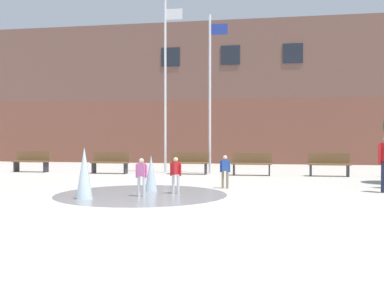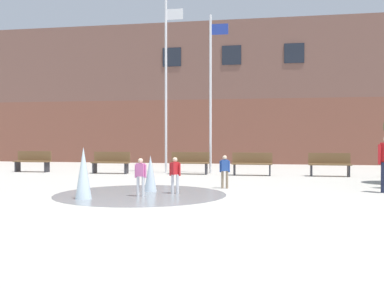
{
  "view_description": "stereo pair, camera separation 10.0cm",
  "coord_description": "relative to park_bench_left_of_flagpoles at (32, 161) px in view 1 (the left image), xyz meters",
  "views": [
    {
      "loc": [
        2.19,
        -7.96,
        1.53
      ],
      "look_at": [
        -0.35,
        6.85,
        1.3
      ],
      "focal_mm": 42.0,
      "sensor_mm": 36.0,
      "label": 1
    },
    {
      "loc": [
        2.29,
        -7.94,
        1.53
      ],
      "look_at": [
        -0.35,
        6.85,
        1.3
      ],
      "focal_mm": 42.0,
      "sensor_mm": 36.0,
      "label": 2
    }
  ],
  "objects": [
    {
      "name": "child_running",
      "position": [
        9.0,
        -4.9,
        0.1
      ],
      "size": [
        0.31,
        0.17,
        0.99
      ],
      "rotation": [
        0.0,
        0.0,
        0.23
      ],
      "color": "#89755B",
      "rests_on": "ground"
    },
    {
      "name": "park_bench_near_trashcan",
      "position": [
        12.6,
        -0.06,
        0.0
      ],
      "size": [
        1.6,
        0.44,
        0.91
      ],
      "color": "#28282D",
      "rests_on": "ground"
    },
    {
      "name": "park_bench_left_of_flagpoles",
      "position": [
        0.0,
        0.0,
        0.0
      ],
      "size": [
        1.6,
        0.44,
        0.91
      ],
      "color": "#28282D",
      "rests_on": "ground"
    },
    {
      "name": "park_bench_under_right_flagpole",
      "position": [
        9.61,
        -0.17,
        0.0
      ],
      "size": [
        1.6,
        0.44,
        0.91
      ],
      "color": "#28282D",
      "rests_on": "ground"
    },
    {
      "name": "flagpole_right",
      "position": [
        7.85,
        0.62,
        3.1
      ],
      "size": [
        0.8,
        0.1,
        6.7
      ],
      "color": "silver",
      "rests_on": "ground"
    },
    {
      "name": "flagpole_left",
      "position": [
        5.91,
        0.62,
        3.47
      ],
      "size": [
        0.8,
        0.1,
        7.42
      ],
      "color": "silver",
      "rests_on": "ground"
    },
    {
      "name": "ground_plane",
      "position": [
        8.09,
        -10.28,
        -0.48
      ],
      "size": [
        100.0,
        100.0,
        0.0
      ],
      "primitive_type": "plane",
      "color": "#B2ADA3"
    },
    {
      "name": "child_in_fountain",
      "position": [
        7.06,
        -7.11,
        0.1
      ],
      "size": [
        0.31,
        0.16,
        0.99
      ],
      "rotation": [
        0.0,
        0.0,
        2.96
      ],
      "color": "silver",
      "rests_on": "ground"
    },
    {
      "name": "library_building",
      "position": [
        8.09,
        10.53,
        3.66
      ],
      "size": [
        36.0,
        6.05,
        8.27
      ],
      "color": "brown",
      "rests_on": "ground"
    },
    {
      "name": "park_bench_center",
      "position": [
        7.03,
        0.04,
        0.0
      ],
      "size": [
        1.6,
        0.44,
        0.91
      ],
      "color": "#28282D",
      "rests_on": "ground"
    },
    {
      "name": "park_bench_under_left_flagpole",
      "position": [
        3.7,
        -0.23,
        0.0
      ],
      "size": [
        1.6,
        0.44,
        0.91
      ],
      "color": "#28282D",
      "rests_on": "ground"
    },
    {
      "name": "child_with_pink_shirt",
      "position": [
        7.81,
        -6.39,
        0.1
      ],
      "size": [
        0.31,
        0.24,
        0.99
      ],
      "rotation": [
        0.0,
        0.0,
        0.93
      ],
      "color": "silver",
      "rests_on": "ground"
    },
    {
      "name": "splash_fountain",
      "position": [
        6.49,
        -6.98,
        -0.08
      ],
      "size": [
        4.58,
        4.58,
        1.29
      ],
      "color": "gray",
      "rests_on": "ground"
    }
  ]
}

